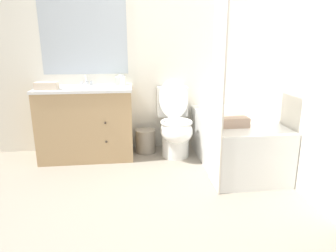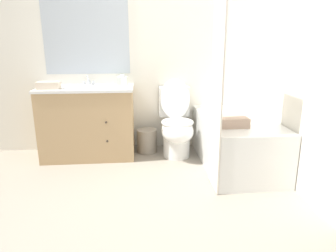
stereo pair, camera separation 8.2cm
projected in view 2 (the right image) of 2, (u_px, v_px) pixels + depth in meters
ground_plane at (158, 205)px, 2.50m from camera, size 14.00×14.00×0.00m
wall_back at (149, 48)px, 3.62m from camera, size 8.00×0.06×2.50m
wall_right at (281, 49)px, 3.00m from camera, size 0.05×2.49×2.50m
vanity_cabinet at (89, 121)px, 3.49m from camera, size 1.06×0.58×0.83m
sink_faucet at (89, 82)px, 3.56m from camera, size 0.14×0.12×0.12m
toilet at (176, 126)px, 3.52m from camera, size 0.37×0.68×0.90m
bathtub at (235, 141)px, 3.29m from camera, size 0.71×1.37×0.53m
shower_curtain at (217, 88)px, 2.58m from camera, size 0.01×0.36×1.86m
wastebasket at (147, 141)px, 3.68m from camera, size 0.24×0.24×0.29m
tissue_box at (122, 80)px, 3.54m from camera, size 0.12×0.14×0.12m
soap_dispenser at (124, 82)px, 3.37m from camera, size 0.05×0.05×0.14m
hand_towel_folded at (49, 85)px, 3.22m from camera, size 0.23×0.14×0.08m
bath_towel_folded at (230, 121)px, 2.89m from camera, size 0.31×0.25×0.09m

